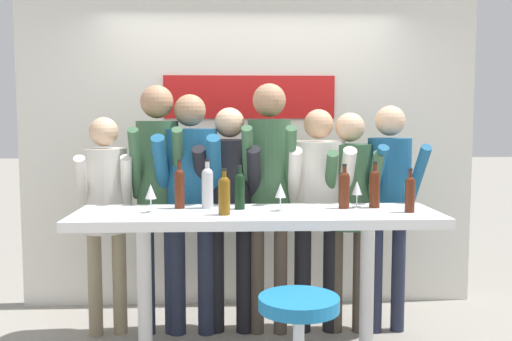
{
  "coord_description": "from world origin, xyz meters",
  "views": [
    {
      "loc": [
        -0.17,
        -3.53,
        1.6
      ],
      "look_at": [
        0.0,
        0.1,
        1.27
      ],
      "focal_mm": 40.0,
      "sensor_mm": 36.0,
      "label": 1
    }
  ],
  "objects_px": {
    "person_far_left": "(105,201)",
    "person_center": "(230,196)",
    "wine_bottle_4": "(410,192)",
    "wine_glass_1": "(357,189)",
    "person_far_right": "(349,197)",
    "wine_bottle_6": "(240,189)",
    "person_center_left": "(191,188)",
    "person_right": "(318,197)",
    "bar_stool": "(299,339)",
    "wine_bottle_2": "(207,186)",
    "wine_bottle_3": "(179,186)",
    "wine_bottle_1": "(375,187)",
    "person_left": "(158,178)",
    "wine_bottle_0": "(224,193)",
    "person_rightmost": "(389,192)",
    "person_center_right": "(269,177)",
    "tasting_table": "(257,236)",
    "wine_glass_0": "(151,193)",
    "wine_bottle_5": "(344,188)",
    "wine_glass_2": "(280,191)"
  },
  "relations": [
    {
      "from": "wine_bottle_0",
      "to": "wine_glass_2",
      "type": "height_order",
      "value": "wine_bottle_0"
    },
    {
      "from": "person_center_left",
      "to": "wine_glass_2",
      "type": "relative_size",
      "value": 10.06
    },
    {
      "from": "person_left",
      "to": "wine_glass_0",
      "type": "bearing_deg",
      "value": -91.5
    },
    {
      "from": "person_center_left",
      "to": "person_right",
      "type": "height_order",
      "value": "person_center_left"
    },
    {
      "from": "tasting_table",
      "to": "wine_glass_0",
      "type": "relative_size",
      "value": 12.88
    },
    {
      "from": "wine_bottle_0",
      "to": "tasting_table",
      "type": "bearing_deg",
      "value": 28.44
    },
    {
      "from": "wine_bottle_6",
      "to": "wine_bottle_4",
      "type": "bearing_deg",
      "value": -9.24
    },
    {
      "from": "bar_stool",
      "to": "wine_bottle_6",
      "type": "distance_m",
      "value": 1.08
    },
    {
      "from": "person_rightmost",
      "to": "wine_bottle_2",
      "type": "bearing_deg",
      "value": -164.6
    },
    {
      "from": "tasting_table",
      "to": "wine_bottle_1",
      "type": "height_order",
      "value": "wine_bottle_1"
    },
    {
      "from": "tasting_table",
      "to": "wine_bottle_3",
      "type": "relative_size",
      "value": 7.13
    },
    {
      "from": "wine_bottle_2",
      "to": "wine_bottle_3",
      "type": "xyz_separation_m",
      "value": [
        -0.18,
        -0.0,
        -0.0
      ]
    },
    {
      "from": "wine_bottle_0",
      "to": "wine_bottle_1",
      "type": "bearing_deg",
      "value": 13.62
    },
    {
      "from": "person_left",
      "to": "wine_glass_0",
      "type": "relative_size",
      "value": 10.44
    },
    {
      "from": "person_right",
      "to": "wine_bottle_1",
      "type": "bearing_deg",
      "value": -57.05
    },
    {
      "from": "tasting_table",
      "to": "bar_stool",
      "type": "height_order",
      "value": "tasting_table"
    },
    {
      "from": "bar_stool",
      "to": "wine_bottle_5",
      "type": "relative_size",
      "value": 2.37
    },
    {
      "from": "person_far_left",
      "to": "wine_bottle_6",
      "type": "xyz_separation_m",
      "value": [
        0.97,
        -0.53,
        0.15
      ]
    },
    {
      "from": "person_far_left",
      "to": "wine_bottle_5",
      "type": "relative_size",
      "value": 5.58
    },
    {
      "from": "wine_bottle_6",
      "to": "person_rightmost",
      "type": "bearing_deg",
      "value": 24.34
    },
    {
      "from": "wine_bottle_0",
      "to": "wine_bottle_2",
      "type": "distance_m",
      "value": 0.29
    },
    {
      "from": "wine_bottle_5",
      "to": "wine_glass_2",
      "type": "bearing_deg",
      "value": -168.14
    },
    {
      "from": "person_left",
      "to": "wine_bottle_5",
      "type": "bearing_deg",
      "value": -27.54
    },
    {
      "from": "bar_stool",
      "to": "wine_bottle_0",
      "type": "relative_size",
      "value": 2.44
    },
    {
      "from": "wine_bottle_4",
      "to": "wine_bottle_6",
      "type": "distance_m",
      "value": 1.07
    },
    {
      "from": "person_center_left",
      "to": "person_right",
      "type": "bearing_deg",
      "value": 2.28
    },
    {
      "from": "person_center_right",
      "to": "wine_bottle_2",
      "type": "bearing_deg",
      "value": -129.56
    },
    {
      "from": "person_far_left",
      "to": "person_left",
      "type": "height_order",
      "value": "person_left"
    },
    {
      "from": "person_left",
      "to": "wine_glass_2",
      "type": "height_order",
      "value": "person_left"
    },
    {
      "from": "tasting_table",
      "to": "person_far_left",
      "type": "bearing_deg",
      "value": 149.31
    },
    {
      "from": "person_left",
      "to": "wine_bottle_6",
      "type": "xyz_separation_m",
      "value": [
        0.59,
        -0.53,
        -0.02
      ]
    },
    {
      "from": "wine_glass_1",
      "to": "wine_glass_2",
      "type": "relative_size",
      "value": 1.0
    },
    {
      "from": "wine_glass_1",
      "to": "bar_stool",
      "type": "bearing_deg",
      "value": -120.74
    },
    {
      "from": "tasting_table",
      "to": "wine_bottle_6",
      "type": "xyz_separation_m",
      "value": [
        -0.1,
        0.1,
        0.28
      ]
    },
    {
      "from": "person_center_left",
      "to": "tasting_table",
      "type": "bearing_deg",
      "value": -52.35
    },
    {
      "from": "wine_bottle_6",
      "to": "wine_bottle_3",
      "type": "bearing_deg",
      "value": 172.93
    },
    {
      "from": "wine_bottle_1",
      "to": "wine_bottle_2",
      "type": "distance_m",
      "value": 1.09
    },
    {
      "from": "person_right",
      "to": "person_center",
      "type": "bearing_deg",
      "value": -178.52
    },
    {
      "from": "wine_bottle_5",
      "to": "wine_glass_0",
      "type": "height_order",
      "value": "wine_bottle_5"
    },
    {
      "from": "person_center",
      "to": "person_far_right",
      "type": "xyz_separation_m",
      "value": [
        0.88,
        -0.04,
        -0.01
      ]
    },
    {
      "from": "person_far_right",
      "to": "wine_bottle_2",
      "type": "xyz_separation_m",
      "value": [
        -1.03,
        -0.46,
        0.14
      ]
    },
    {
      "from": "person_far_right",
      "to": "wine_bottle_6",
      "type": "bearing_deg",
      "value": -144.31
    },
    {
      "from": "person_far_left",
      "to": "person_center",
      "type": "bearing_deg",
      "value": -9.3
    },
    {
      "from": "person_center_right",
      "to": "person_right",
      "type": "xyz_separation_m",
      "value": [
        0.37,
        0.03,
        -0.15
      ]
    },
    {
      "from": "person_far_right",
      "to": "wine_bottle_1",
      "type": "relative_size",
      "value": 5.44
    },
    {
      "from": "wine_bottle_4",
      "to": "wine_glass_1",
      "type": "distance_m",
      "value": 0.35
    },
    {
      "from": "person_rightmost",
      "to": "person_center_left",
      "type": "bearing_deg",
      "value": 175.9
    },
    {
      "from": "wine_bottle_3",
      "to": "wine_bottle_6",
      "type": "height_order",
      "value": "wine_bottle_3"
    },
    {
      "from": "person_rightmost",
      "to": "wine_bottle_0",
      "type": "bearing_deg",
      "value": -152.9
    },
    {
      "from": "wine_bottle_6",
      "to": "wine_glass_1",
      "type": "xyz_separation_m",
      "value": [
        0.77,
        0.02,
        -0.0
      ]
    }
  ]
}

